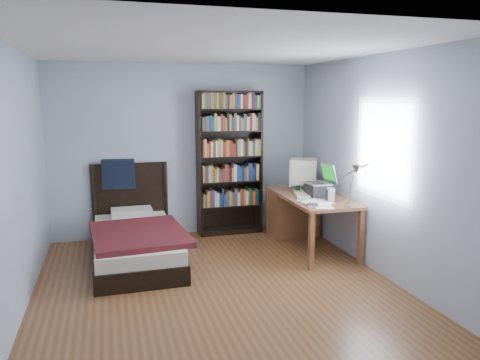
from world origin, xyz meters
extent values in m
plane|color=brown|center=(0.00, 0.00, 0.00)|extent=(4.20, 4.20, 0.00)
plane|color=white|center=(0.00, 0.00, 2.50)|extent=(4.20, 4.20, 0.00)
cube|color=#B0BBCE|center=(0.00, 2.10, 1.25)|extent=(3.80, 0.04, 2.50)
cube|color=#B0BBCE|center=(0.00, -2.10, 1.25)|extent=(3.80, 0.04, 2.50)
cube|color=#B0BBCE|center=(-1.90, 0.00, 1.25)|extent=(0.04, 4.20, 2.50)
cube|color=#B0BBCE|center=(1.90, 0.00, 1.25)|extent=(0.04, 4.20, 2.50)
cube|color=white|center=(1.89, -0.15, 1.45)|extent=(0.01, 1.14, 1.14)
cube|color=white|center=(1.88, -0.15, 1.45)|extent=(0.01, 1.00, 1.00)
cube|color=brown|center=(1.50, 0.91, 0.71)|extent=(0.75, 1.61, 0.04)
cube|color=brown|center=(1.18, 0.15, 0.34)|extent=(0.06, 0.06, 0.69)
cube|color=brown|center=(1.83, 0.15, 0.34)|extent=(0.06, 0.06, 0.69)
cube|color=brown|center=(1.18, 1.66, 0.34)|extent=(0.06, 0.06, 0.69)
cube|color=brown|center=(1.83, 1.66, 0.34)|extent=(0.06, 0.06, 0.69)
cube|color=brown|center=(1.50, 1.49, 0.34)|extent=(0.69, 0.40, 0.68)
cube|color=beige|center=(1.55, 1.33, 0.74)|extent=(0.30, 0.29, 0.03)
cylinder|color=beige|center=(1.55, 1.33, 0.79)|extent=(0.09, 0.09, 0.06)
cube|color=beige|center=(1.57, 1.33, 0.99)|extent=(0.48, 0.47, 0.35)
cube|color=#BBB39C|center=(1.39, 1.33, 0.99)|extent=(0.18, 0.34, 0.37)
cube|color=#3C96D9|center=(1.38, 1.33, 0.99)|extent=(0.13, 0.25, 0.24)
cube|color=#2D2D30|center=(1.56, 0.85, 0.81)|extent=(0.25, 0.29, 0.16)
cube|color=silver|center=(1.56, 0.85, 0.90)|extent=(0.28, 0.36, 0.02)
cube|color=#2D2D30|center=(1.54, 0.85, 0.91)|extent=(0.18, 0.29, 0.00)
cube|color=silver|center=(1.73, 0.85, 1.03)|extent=(0.10, 0.36, 0.25)
cube|color=#0CBF26|center=(1.72, 0.85, 1.03)|extent=(0.07, 0.29, 0.20)
cube|color=#99999E|center=(1.62, 0.13, 0.75)|extent=(0.06, 0.05, 0.04)
cylinder|color=#99999E|center=(1.62, 0.07, 0.95)|extent=(0.02, 0.14, 0.37)
cylinder|color=#99999E|center=(1.56, -0.13, 1.22)|extent=(0.16, 0.31, 0.19)
cone|color=#99999E|center=(1.49, -0.28, 1.26)|extent=(0.12, 0.12, 0.10)
cube|color=#BBB39C|center=(1.37, 0.89, 0.75)|extent=(0.30, 0.49, 0.04)
cube|color=gray|center=(1.59, 0.51, 0.81)|extent=(0.09, 0.09, 0.17)
cylinder|color=#07391B|center=(1.41, 1.12, 0.78)|extent=(0.06, 0.06, 0.11)
ellipsoid|color=silver|center=(1.48, 1.19, 0.75)|extent=(0.06, 0.11, 0.04)
cube|color=silver|center=(1.25, 0.63, 0.74)|extent=(0.06, 0.11, 0.02)
cube|color=gray|center=(1.27, 0.39, 0.74)|extent=(0.08, 0.11, 0.02)
cube|color=gray|center=(1.26, 0.31, 0.74)|extent=(0.16, 0.16, 0.03)
cube|color=black|center=(0.19, 1.94, 1.06)|extent=(0.03, 0.30, 2.11)
cube|color=black|center=(1.12, 1.94, 1.06)|extent=(0.03, 0.30, 2.11)
cube|color=black|center=(0.65, 1.94, 2.10)|extent=(0.95, 0.30, 0.03)
cube|color=black|center=(0.65, 1.94, 0.03)|extent=(0.95, 0.30, 0.06)
cube|color=black|center=(0.65, 2.08, 1.06)|extent=(0.95, 0.02, 2.11)
cube|color=olive|center=(0.65, 1.92, 1.09)|extent=(0.87, 0.22, 1.91)
cube|color=black|center=(-0.79, 1.05, 0.11)|extent=(1.04, 2.03, 0.22)
cube|color=beige|center=(-0.79, 1.05, 0.30)|extent=(0.99, 1.97, 0.16)
cube|color=maroon|center=(-0.76, 0.80, 0.41)|extent=(1.17, 1.39, 0.07)
cube|color=beige|center=(-0.79, 1.81, 0.43)|extent=(0.56, 0.36, 0.12)
cube|color=black|center=(-0.79, 2.06, 0.55)|extent=(1.07, 0.05, 1.10)
cylinder|color=black|center=(-1.29, 2.04, 0.55)|extent=(0.06, 0.06, 1.10)
cylinder|color=black|center=(-0.29, 2.04, 0.55)|extent=(0.06, 0.06, 1.10)
cube|color=black|center=(-0.94, 2.03, 0.95)|extent=(0.46, 0.20, 0.43)
camera|label=1|loc=(-1.07, -4.69, 2.01)|focal=35.00mm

